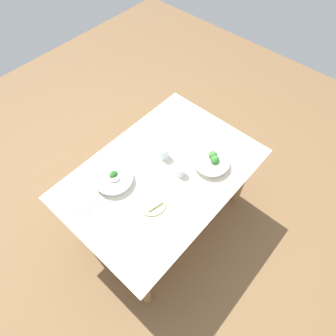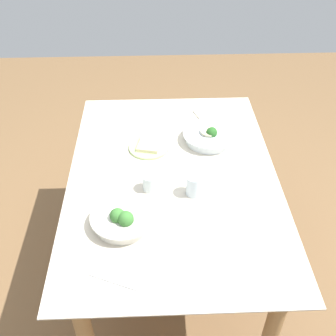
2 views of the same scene
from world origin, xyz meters
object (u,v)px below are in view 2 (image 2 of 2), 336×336
(table_knife_left, at_px, (192,248))
(broccoli_bowl_near, at_px, (210,136))
(bread_side_plate, at_px, (149,146))
(broccoli_bowl_far, at_px, (122,219))
(water_glass_side, at_px, (150,182))
(fork_by_near_bowl, at_px, (128,180))
(fork_by_far_bowl, at_px, (135,118))
(water_glass_center, at_px, (194,185))
(napkin_folded_upper, at_px, (213,116))
(table_knife_right, at_px, (114,282))

(table_knife_left, bearing_deg, broccoli_bowl_near, 48.01)
(bread_side_plate, bearing_deg, broccoli_bowl_far, 168.06)
(bread_side_plate, relative_size, water_glass_side, 2.69)
(fork_by_near_bowl, relative_size, table_knife_left, 0.45)
(fork_by_far_bowl, bearing_deg, table_knife_left, 79.96)
(water_glass_side, relative_size, fork_by_far_bowl, 0.73)
(water_glass_center, height_order, napkin_folded_upper, water_glass_center)
(broccoli_bowl_near, relative_size, napkin_folded_upper, 1.54)
(water_glass_center, distance_m, table_knife_right, 0.57)
(broccoli_bowl_far, distance_m, table_knife_right, 0.29)
(broccoli_bowl_far, xyz_separation_m, table_knife_left, (-0.14, -0.28, -0.03))
(fork_by_far_bowl, bearing_deg, fork_by_near_bowl, 63.19)
(table_knife_right, bearing_deg, napkin_folded_upper, -91.82)
(bread_side_plate, height_order, water_glass_center, water_glass_center)
(broccoli_bowl_near, xyz_separation_m, napkin_folded_upper, (0.24, -0.05, -0.03))
(water_glass_side, height_order, napkin_folded_upper, water_glass_side)
(bread_side_plate, bearing_deg, water_glass_center, -149.88)
(table_knife_right, bearing_deg, broccoli_bowl_near, -94.88)
(napkin_folded_upper, bearing_deg, water_glass_side, 148.75)
(broccoli_bowl_far, height_order, fork_by_near_bowl, broccoli_bowl_far)
(broccoli_bowl_far, xyz_separation_m, water_glass_side, (0.21, -0.12, 0.01))
(fork_by_far_bowl, bearing_deg, water_glass_center, 89.37)
(water_glass_side, xyz_separation_m, table_knife_left, (-0.35, -0.16, -0.04))
(water_glass_side, distance_m, napkin_folded_upper, 0.70)
(broccoli_bowl_far, bearing_deg, table_knife_right, 175.95)
(fork_by_far_bowl, bearing_deg, table_knife_right, 62.79)
(table_knife_right, bearing_deg, water_glass_center, -103.16)
(broccoli_bowl_near, xyz_separation_m, water_glass_side, (-0.36, 0.31, 0.01))
(table_knife_right, bearing_deg, water_glass_side, -82.64)
(table_knife_left, relative_size, table_knife_right, 0.91)
(broccoli_bowl_near, height_order, table_knife_right, broccoli_bowl_near)
(bread_side_plate, bearing_deg, napkin_folded_upper, -52.04)
(fork_by_near_bowl, xyz_separation_m, table_knife_left, (-0.41, -0.27, -0.00))
(broccoli_bowl_near, distance_m, table_knife_left, 0.73)
(fork_by_far_bowl, height_order, napkin_folded_upper, napkin_folded_upper)
(table_knife_left, bearing_deg, table_knife_right, 176.26)
(fork_by_far_bowl, distance_m, fork_by_near_bowl, 0.53)
(broccoli_bowl_far, relative_size, fork_by_far_bowl, 2.52)
(broccoli_bowl_near, relative_size, fork_by_near_bowl, 3.20)
(napkin_folded_upper, bearing_deg, water_glass_center, 165.33)
(broccoli_bowl_near, relative_size, fork_by_far_bowl, 2.62)
(broccoli_bowl_far, height_order, broccoli_bowl_near, broccoli_bowl_far)
(fork_by_near_bowl, height_order, napkin_folded_upper, napkin_folded_upper)
(fork_by_far_bowl, xyz_separation_m, napkin_folded_upper, (0.00, -0.45, 0.00))
(table_knife_left, distance_m, table_knife_right, 0.33)
(bread_side_plate, xyz_separation_m, fork_by_far_bowl, (0.29, 0.08, -0.01))
(fork_by_far_bowl, bearing_deg, napkin_folded_upper, 155.82)
(broccoli_bowl_near, bearing_deg, bread_side_plate, 99.28)
(table_knife_right, height_order, napkin_folded_upper, napkin_folded_upper)
(water_glass_side, bearing_deg, table_knife_right, 164.70)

